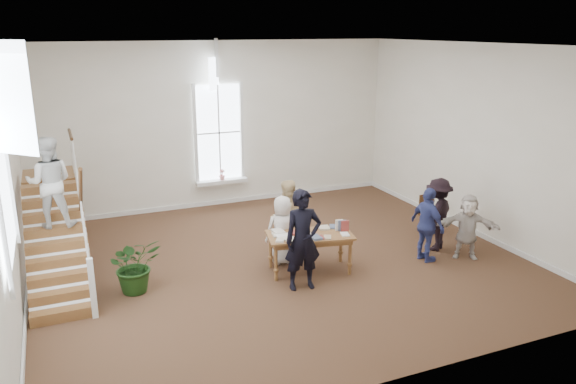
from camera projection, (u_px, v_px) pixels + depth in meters
name	position (u px, v px, depth m)	size (l,w,h in m)	color
ground	(281.00, 262.00, 12.01)	(10.00, 10.00, 0.00)	#402B19
room_shell	(222.00, 191.00, 15.78)	(10.49, 10.00, 10.00)	silver
staircase	(53.00, 204.00, 10.59)	(1.10, 4.10, 2.92)	brown
library_table	(309.00, 238.00, 11.37)	(1.86, 1.19, 0.86)	brown
police_officer	(303.00, 240.00, 10.56)	(0.72, 0.47, 1.96)	black
elderly_woman	(283.00, 230.00, 11.77)	(0.72, 0.47, 1.48)	silver
person_yellow	(286.00, 217.00, 12.30)	(0.81, 0.63, 1.67)	beige
woman_cluster_a	(428.00, 225.00, 11.86)	(0.95, 0.40, 1.62)	#374186
woman_cluster_b	(438.00, 214.00, 12.48)	(1.07, 0.61, 1.65)	black
woman_cluster_c	(468.00, 227.00, 12.05)	(1.32, 0.42, 1.42)	silver
floor_plant	(135.00, 265.00, 10.54)	(0.97, 0.84, 1.08)	#183811
side_chair	(428.00, 212.00, 13.63)	(0.43, 0.43, 0.93)	#3B2310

